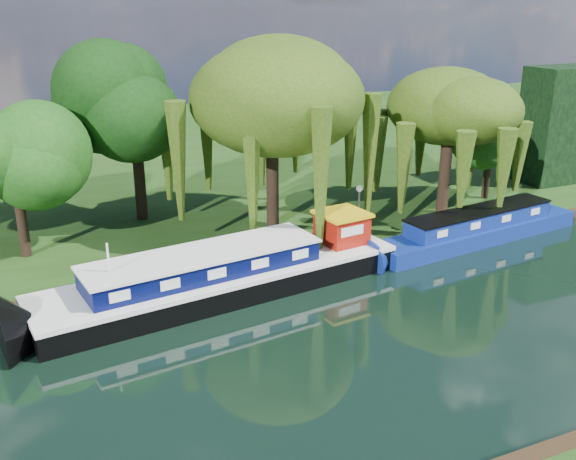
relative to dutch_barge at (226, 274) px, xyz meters
name	(u,v)px	position (x,y,z in m)	size (l,w,h in m)	color
ground	(471,317)	(8.70, -6.51, -0.90)	(120.00, 120.00, 0.00)	black
far_bank	(220,150)	(8.70, 27.49, -0.67)	(120.00, 52.00, 0.45)	#1B350E
dutch_barge	(226,274)	(0.00, 0.00, 0.00)	(17.47, 6.10, 3.61)	black
narrowboat	(478,229)	(14.96, 0.72, -0.19)	(13.78, 3.94, 1.98)	navy
red_dinghy	(144,301)	(-3.70, 0.59, -0.90)	(2.51, 3.51, 0.73)	maroon
willow_left	(272,97)	(5.08, 6.65, 6.83)	(8.36, 8.36, 10.02)	black
willow_right	(449,121)	(15.40, 4.60, 5.17)	(6.32, 6.32, 7.70)	black
tree_far_left	(13,158)	(-8.17, 7.38, 4.61)	(4.58, 4.58, 7.38)	black
tree_far_mid	(134,109)	(-1.55, 10.91, 6.02)	(5.74, 5.74, 9.39)	black
tree_far_right	(492,129)	(19.86, 5.99, 4.08)	(4.00, 4.00, 6.55)	black
conifer_hedge	(565,124)	(27.70, 7.49, 3.55)	(6.00, 3.00, 8.00)	black
lamppost	(359,196)	(9.20, 3.99, 1.52)	(0.36, 0.36, 2.56)	silver
mooring_posts	(362,235)	(8.20, 1.89, 0.05)	(19.16, 0.16, 1.00)	silver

